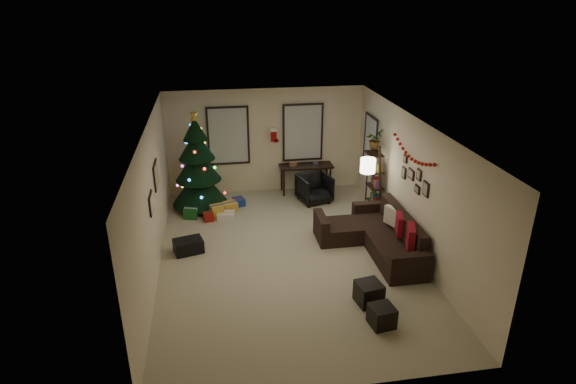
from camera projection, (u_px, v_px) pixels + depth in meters
The scene contains 29 objects.
floor at pixel (288, 257), 9.62m from camera, with size 7.00×7.00×0.00m, color tan.
ceiling at pixel (288, 125), 8.57m from camera, with size 7.00×7.00×0.00m, color white.
wall_back at pixel (266, 141), 12.27m from camera, with size 5.00×5.00×0.00m, color beige.
wall_front at pixel (333, 306), 5.92m from camera, with size 5.00×5.00×0.00m, color beige.
wall_left at pixel (152, 204), 8.72m from camera, with size 7.00×7.00×0.00m, color beige.
wall_right at pixel (413, 187), 9.46m from camera, with size 7.00×7.00×0.00m, color beige.
window_back_left at pixel (228, 136), 12.03m from camera, with size 1.05×0.06×1.50m.
window_back_right at pixel (303, 132), 12.31m from camera, with size 1.05×0.06×1.50m.
window_right_wall at pixel (371, 142), 11.72m from camera, with size 0.06×0.90×1.30m.
christmas_tree at pixel (198, 168), 11.40m from camera, with size 1.32×1.32×2.45m.
presents at pixel (214, 210), 11.40m from camera, with size 1.50×1.01×0.30m.
sofa at pixel (377, 236), 9.85m from camera, with size 1.71×2.50×0.83m.
pillow_red_a at pixel (411, 238), 9.01m from camera, with size 0.13×0.48×0.48m, color maroon.
pillow_red_b at pixel (399, 224), 9.52m from camera, with size 0.11×0.41×0.41m, color maroon.
pillow_cream at pixel (392, 216), 9.89m from camera, with size 0.11×0.38×0.38m, color beige.
ottoman_near at pixel (369, 293), 8.15m from camera, with size 0.41×0.41×0.39m, color black.
ottoman_far at pixel (382, 316), 7.61m from camera, with size 0.37×0.37×0.35m, color black.
desk at pixel (306, 168), 12.44m from camera, with size 1.38×0.49×0.74m.
desk_chair at pixel (314, 188), 11.98m from camera, with size 0.68×0.64×0.70m, color black.
bookshelf at pixel (376, 181), 11.02m from camera, with size 0.30×0.53×1.79m.
potted_plant at pixel (375, 136), 10.91m from camera, with size 0.51×0.44×0.57m, color #4C4C4C.
floor_lamp at pixel (368, 170), 10.46m from camera, with size 0.33×0.33×1.57m.
art_map at pixel (156, 175), 9.36m from camera, with size 0.04×0.60×0.50m.
art_abstract at pixel (151, 203), 8.44m from camera, with size 0.04×0.45×0.35m.
gallery at pixel (415, 178), 9.31m from camera, with size 0.03×1.25×0.54m.
garland at pixel (412, 153), 9.27m from camera, with size 0.08×1.90×0.30m, color #A5140C, non-canonical shape.
stocking_left at pixel (260, 132), 12.25m from camera, with size 0.20×0.05×0.36m.
stocking_right at pixel (274, 135), 12.07m from camera, with size 0.20×0.05×0.36m.
storage_bin at pixel (188, 246), 9.73m from camera, with size 0.57×0.38×0.28m, color black.
Camera 1 is at (-1.34, -8.24, 4.96)m, focal length 29.98 mm.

